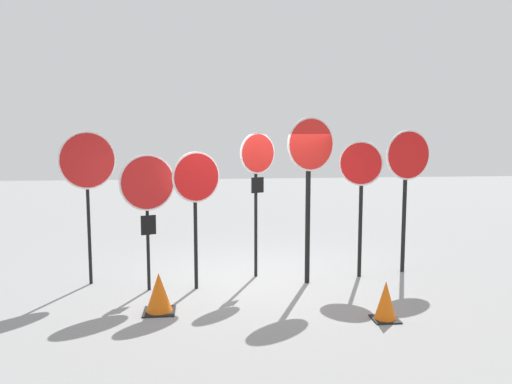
% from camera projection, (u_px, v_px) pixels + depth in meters
% --- Properties ---
extents(ground_plane, '(40.00, 40.00, 0.00)m').
position_uv_depth(ground_plane, '(255.00, 281.00, 8.56)').
color(ground_plane, gray).
extents(stop_sign_0, '(0.83, 0.50, 2.55)m').
position_uv_depth(stop_sign_0, '(88.00, 168.00, 8.12)').
color(stop_sign_0, black).
rests_on(stop_sign_0, ground).
extents(stop_sign_1, '(0.83, 0.36, 2.19)m').
position_uv_depth(stop_sign_1, '(148.00, 190.00, 7.81)').
color(stop_sign_1, black).
rests_on(stop_sign_1, ground).
extents(stop_sign_2, '(0.75, 0.36, 2.23)m').
position_uv_depth(stop_sign_2, '(196.00, 187.00, 7.89)').
color(stop_sign_2, black).
rests_on(stop_sign_2, ground).
extents(stop_sign_3, '(0.63, 0.36, 2.53)m').
position_uv_depth(stop_sign_3, '(257.00, 168.00, 8.56)').
color(stop_sign_3, black).
rests_on(stop_sign_3, ground).
extents(stop_sign_4, '(0.83, 0.34, 2.78)m').
position_uv_depth(stop_sign_4, '(310.00, 166.00, 8.16)').
color(stop_sign_4, black).
rests_on(stop_sign_4, ground).
extents(stop_sign_5, '(0.67, 0.42, 2.39)m').
position_uv_depth(stop_sign_5, '(361.00, 178.00, 8.56)').
color(stop_sign_5, black).
rests_on(stop_sign_5, ground).
extents(stop_sign_6, '(0.87, 0.21, 2.58)m').
position_uv_depth(stop_sign_6, '(407.00, 169.00, 8.87)').
color(stop_sign_6, black).
rests_on(stop_sign_6, ground).
extents(traffic_cone_0, '(0.44, 0.44, 0.57)m').
position_uv_depth(traffic_cone_0, '(159.00, 293.00, 7.00)').
color(traffic_cone_0, black).
rests_on(traffic_cone_0, ground).
extents(traffic_cone_1, '(0.35, 0.35, 0.54)m').
position_uv_depth(traffic_cone_1, '(386.00, 301.00, 6.71)').
color(traffic_cone_1, black).
rests_on(traffic_cone_1, ground).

